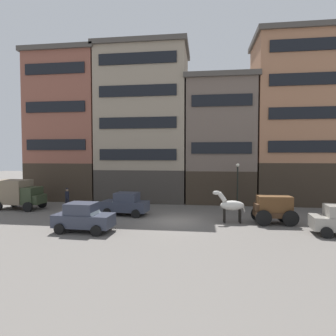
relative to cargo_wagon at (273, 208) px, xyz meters
name	(u,v)px	position (x,y,z in m)	size (l,w,h in m)	color
ground_plane	(176,221)	(-6.92, -0.06, -1.15)	(120.00, 120.00, 0.00)	#605B56
building_far_left	(69,127)	(-19.96, 9.59, 6.94)	(8.11, 6.27, 16.08)	#33281E
building_center_left	(144,124)	(-11.38, 9.59, 7.08)	(9.75, 6.27, 16.37)	#38332D
building_center_right	(219,140)	(-3.23, 9.60, 5.29)	(7.26, 6.27, 12.79)	#33281E
building_far_right	(303,120)	(5.11, 9.59, 7.33)	(10.12, 6.27, 16.86)	#33281E
cargo_wagon	(273,208)	(0.00, 0.00, 0.00)	(2.98, 1.66, 1.98)	#3D2819
draft_horse	(231,205)	(-2.95, 0.00, 0.12)	(2.35, 0.69, 2.30)	beige
delivery_truck_near	(19,193)	(-21.39, 2.73, 0.28)	(4.47, 2.43, 2.62)	#2D3823
sedan_dark	(83,217)	(-12.45, -3.56, -0.23)	(3.78, 2.01, 1.83)	#333847
sedan_parked_curb	(126,204)	(-11.15, 1.51, -0.23)	(3.85, 2.18, 1.83)	#333847
pedestrian_officer	(67,197)	(-17.54, 4.18, -0.17)	(0.48, 0.48, 1.79)	black
streetlamp_curbside	(238,179)	(-1.79, 5.77, 1.52)	(0.32, 0.32, 4.12)	black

